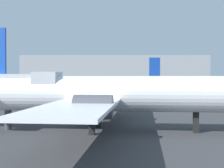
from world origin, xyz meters
TOP-DOWN VIEW (x-y plane):
  - airplane_at_gate at (3.58, 23.32)m, footprint 34.15×32.14m
  - airplane_distant at (5.04, 64.03)m, footprint 26.65×19.02m
  - terminal_building at (5.50, 133.88)m, footprint 80.09×19.10m

SIDE VIEW (x-z plane):
  - airplane_distant at x=5.04m, z-range -1.76..8.11m
  - airplane_at_gate at x=3.58m, z-range -1.50..8.83m
  - terminal_building at x=5.50m, z-range 0.00..14.64m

